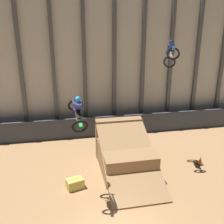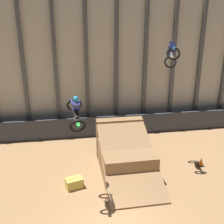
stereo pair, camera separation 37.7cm
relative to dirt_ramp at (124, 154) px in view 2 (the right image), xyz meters
The scene contains 7 objects.
arena_back_wall 8.09m from the dirt_ramp, 105.44° to the left, with size 32.00×0.40×11.61m.
lower_barrier 5.39m from the dirt_ramp, 108.62° to the left, with size 31.36×0.20×1.63m.
dirt_ramp is the anchor object (origin of this frame).
rider_bike_left_air 5.68m from the dirt_ramp, 135.10° to the right, with size 0.83×1.87×1.68m.
rider_bike_right_air 6.57m from the dirt_ramp, ahead, with size 1.17×1.81×1.67m.
traffic_cone_near_ramp 4.94m from the dirt_ramp, ahead, with size 0.36×0.36×0.58m.
hay_bale_trackside 3.63m from the dirt_ramp, 152.84° to the right, with size 1.03×0.82×0.57m.
Camera 2 is at (-1.52, -8.50, 8.56)m, focal length 42.00 mm.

